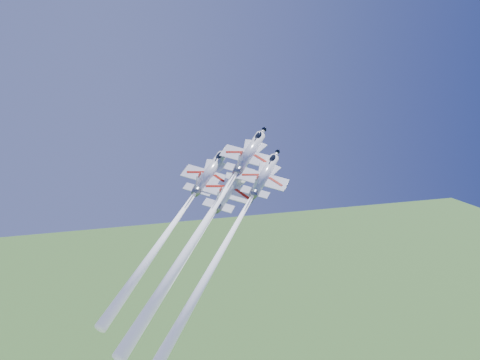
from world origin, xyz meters
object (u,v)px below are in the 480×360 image
object	(u,v)px
jet_left	(179,215)
jet_right	(231,234)
jet_lead	(213,209)
jet_slot	(170,281)

from	to	relation	value
jet_left	jet_right	bearing A→B (deg)	-15.22
jet_lead	jet_slot	bearing A→B (deg)	-97.36
jet_lead	jet_slot	xyz separation A→B (m)	(-9.91, -10.77, -8.19)
jet_lead	jet_right	world-z (taller)	jet_lead
jet_right	jet_slot	world-z (taller)	jet_slot
jet_left	jet_slot	size ratio (longest dim) A/B	0.61
jet_right	jet_left	bearing A→B (deg)	164.78
jet_left	jet_right	distance (m)	11.41
jet_lead	jet_left	bearing A→B (deg)	-168.64
jet_slot	jet_lead	bearing A→B (deg)	82.64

